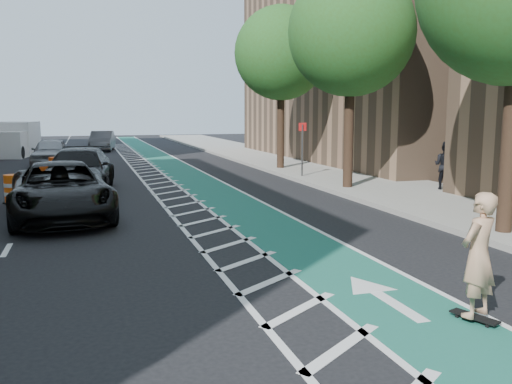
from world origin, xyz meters
name	(u,v)px	position (x,y,z in m)	size (l,w,h in m)	color
ground	(172,268)	(0.00, 0.00, 0.00)	(120.00, 120.00, 0.00)	black
bike_lane	(210,190)	(3.00, 10.00, 0.01)	(2.00, 90.00, 0.01)	#195841
buffer_strip	(171,191)	(1.50, 10.00, 0.01)	(1.40, 90.00, 0.01)	silver
sidewalk_right	(362,181)	(9.50, 10.00, 0.07)	(5.00, 90.00, 0.15)	gray
curb_right	(308,184)	(7.05, 10.00, 0.08)	(0.12, 90.00, 0.16)	gray
building_right_far	(404,3)	(17.50, 20.00, 9.50)	(14.00, 22.00, 19.00)	#84664C
tree_r_c	(354,32)	(7.90, 8.00, 5.77)	(4.20, 4.20, 7.90)	#382619
tree_r_d	(278,55)	(7.90, 16.00, 5.77)	(4.20, 4.20, 7.90)	#382619
sign_post	(302,149)	(7.60, 12.00, 1.35)	(0.35, 0.08, 2.47)	#4C4C4C
skateboard	(475,317)	(3.70, -3.98, 0.08)	(0.43, 0.72, 0.09)	black
skateboarder	(478,255)	(3.70, -3.98, 0.98)	(0.65, 0.43, 1.78)	tan
suv_near	(61,191)	(-2.18, 5.79, 0.79)	(2.62, 5.68, 1.58)	black
suv_far	(79,171)	(-1.75, 10.83, 0.80)	(2.25, 5.54, 1.61)	black
car_silver	(51,152)	(-3.32, 21.64, 0.76)	(1.79, 4.45, 1.52)	#95969A
car_grey	(102,141)	(-0.26, 32.73, 0.75)	(1.58, 4.52, 1.49)	#515155
pedestrian	(445,165)	(10.96, 6.55, 1.03)	(0.85, 0.66, 1.75)	black
box_truck	(14,140)	(-6.07, 29.59, 1.04)	(3.09, 5.69, 2.26)	white
barrel_a	(13,190)	(-3.80, 9.00, 0.44)	(0.68, 0.68, 0.93)	#FF5D0D
barrel_b	(46,177)	(-3.01, 12.66, 0.42)	(0.66, 0.66, 0.90)	#F94B0D
barrel_c	(56,169)	(-2.74, 14.89, 0.47)	(0.73, 0.73, 1.00)	#E9480C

